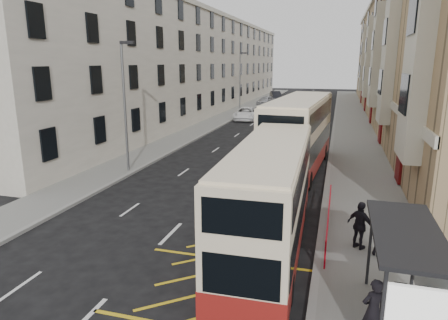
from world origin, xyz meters
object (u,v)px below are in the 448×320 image
(car_silver, at_px, (266,101))
(car_dark, at_px, (276,95))
(pedestrian_mid, at_px, (387,232))
(street_lamp_near, at_px, (125,100))
(street_lamp_far, at_px, (240,80))
(double_decker_front, at_px, (270,198))
(pedestrian_near, at_px, (373,310))
(double_decker_rear, at_px, (299,135))
(pedestrian_far, at_px, (360,226))
(white_van, at_px, (246,114))
(car_red, at_px, (320,98))
(bus_shelter, at_px, (413,264))

(car_silver, height_order, car_dark, car_dark)
(car_silver, bearing_deg, pedestrian_mid, -61.09)
(street_lamp_near, relative_size, street_lamp_far, 1.00)
(car_dark, bearing_deg, car_silver, -108.07)
(double_decker_front, bearing_deg, pedestrian_near, -54.78)
(double_decker_rear, height_order, pedestrian_near, double_decker_rear)
(street_lamp_near, relative_size, pedestrian_far, 4.39)
(street_lamp_far, bearing_deg, white_van, -67.68)
(double_decker_front, height_order, car_dark, double_decker_front)
(pedestrian_near, xyz_separation_m, car_dark, (-12.71, 66.42, -0.21))
(car_dark, xyz_separation_m, car_red, (8.35, -1.93, -0.15))
(pedestrian_mid, bearing_deg, pedestrian_far, 142.32)
(pedestrian_far, bearing_deg, white_van, -33.17)
(pedestrian_near, bearing_deg, car_dark, -104.32)
(double_decker_front, bearing_deg, car_red, 89.34)
(pedestrian_mid, relative_size, car_silver, 0.41)
(street_lamp_near, distance_m, white_van, 25.84)
(pedestrian_near, bearing_deg, street_lamp_far, -97.23)
(pedestrian_near, xyz_separation_m, pedestrian_mid, (0.79, 4.92, 0.07))
(bus_shelter, xyz_separation_m, pedestrian_near, (-0.84, -0.44, -1.14))
(double_decker_front, bearing_deg, white_van, 102.73)
(double_decker_front, distance_m, car_silver, 52.24)
(car_silver, xyz_separation_m, car_dark, (0.00, 10.57, 0.03))
(white_van, xyz_separation_m, car_red, (7.65, 26.18, -0.14))
(car_red, bearing_deg, white_van, 56.35)
(street_lamp_near, xyz_separation_m, double_decker_rear, (10.42, 3.31, -2.21))
(pedestrian_near, xyz_separation_m, car_silver, (-12.71, 55.85, -0.23))
(car_silver, bearing_deg, car_red, 60.04)
(street_lamp_far, xyz_separation_m, double_decker_front, (10.51, -38.37, -2.55))
(pedestrian_mid, xyz_separation_m, white_van, (-12.79, 33.39, -0.29))
(double_decker_front, bearing_deg, pedestrian_far, 11.85)
(white_van, height_order, car_red, white_van)
(double_decker_front, xyz_separation_m, car_dark, (-9.36, 61.95, -1.30))
(double_decker_rear, bearing_deg, pedestrian_mid, -65.42)
(pedestrian_far, bearing_deg, car_red, -48.86)
(street_lamp_near, height_order, white_van, street_lamp_near)
(white_van, distance_m, car_red, 27.27)
(pedestrian_near, distance_m, white_van, 40.15)
(car_dark, distance_m, car_red, 8.58)
(car_dark, height_order, car_red, car_dark)
(car_dark, bearing_deg, pedestrian_mid, -95.70)
(street_lamp_near, distance_m, double_decker_front, 13.67)
(double_decker_rear, relative_size, car_silver, 2.70)
(double_decker_front, height_order, pedestrian_far, double_decker_front)
(double_decker_front, relative_size, pedestrian_mid, 5.64)
(street_lamp_far, relative_size, white_van, 1.44)
(pedestrian_mid, distance_m, car_silver, 52.69)
(street_lamp_far, bearing_deg, pedestrian_near, -72.07)
(double_decker_rear, bearing_deg, car_red, 95.02)
(street_lamp_far, relative_size, pedestrian_far, 4.39)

